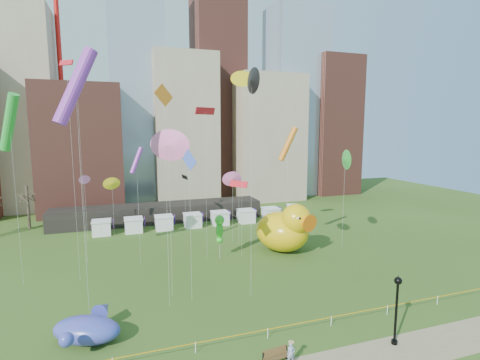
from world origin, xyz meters
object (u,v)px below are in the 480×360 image
object	(u,v)px
seahorse_green	(220,227)
woman	(291,353)
small_duck	(281,233)
lamppost	(397,303)
seahorse_purple	(277,221)
box_truck	(293,213)
park_bench	(276,356)
whale_inflatable	(88,328)
big_duck	(285,229)

from	to	relation	value
seahorse_green	woman	size ratio (longest dim) A/B	3.61
small_duck	lamppost	xyz separation A→B (m)	(-2.90, -27.50, 2.16)
seahorse_purple	woman	world-z (taller)	seahorse_purple
box_truck	woman	world-z (taller)	box_truck
park_bench	seahorse_purple	bearing A→B (deg)	57.98
seahorse_purple	box_truck	bearing A→B (deg)	50.14
small_duck	park_bench	distance (m)	29.56
seahorse_purple	whale_inflatable	xyz separation A→B (m)	(-25.02, -18.22, -2.31)
small_duck	box_truck	xyz separation A→B (m)	(8.07, 11.58, -0.06)
small_duck	seahorse_purple	size ratio (longest dim) A/B	0.81
seahorse_green	lamppost	bearing A→B (deg)	-56.86
park_bench	small_duck	bearing A→B (deg)	56.93
park_bench	box_truck	size ratio (longest dim) A/B	0.34
seahorse_green	seahorse_purple	xyz separation A→B (m)	(9.83, 3.34, -0.88)
big_duck	park_bench	size ratio (longest dim) A/B	4.72
seahorse_purple	box_truck	xyz separation A→B (m)	(9.10, 12.53, -2.13)
big_duck	woman	bearing A→B (deg)	-138.15
whale_inflatable	park_bench	xyz separation A→B (m)	(13.22, -7.46, -0.53)
whale_inflatable	seahorse_green	bearing A→B (deg)	68.78
big_duck	small_duck	world-z (taller)	big_duck
small_duck	park_bench	size ratio (longest dim) A/B	1.78
small_duck	park_bench	xyz separation A→B (m)	(-12.82, -26.63, -0.77)
small_duck	woman	distance (m)	29.55
seahorse_purple	small_duck	bearing A→B (deg)	38.77
small_duck	box_truck	world-z (taller)	small_duck
big_duck	small_duck	distance (m)	5.11
whale_inflatable	park_bench	bearing A→B (deg)	-5.07
park_bench	lamppost	xyz separation A→B (m)	(9.92, -0.87, 2.92)
park_bench	box_truck	bearing A→B (deg)	53.97
whale_inflatable	park_bench	world-z (taller)	whale_inflatable
big_duck	box_truck	distance (m)	18.80
small_duck	box_truck	distance (m)	14.12
small_duck	seahorse_green	xyz separation A→B (m)	(-10.85, -4.28, 2.96)
small_duck	whale_inflatable	xyz separation A→B (m)	(-26.04, -19.17, -0.24)
seahorse_purple	woman	size ratio (longest dim) A/B	2.91
small_duck	park_bench	bearing A→B (deg)	-114.19
big_duck	whale_inflatable	size ratio (longest dim) A/B	1.49
lamppost	big_duck	bearing A→B (deg)	86.40
big_duck	box_truck	world-z (taller)	big_duck
seahorse_green	park_bench	world-z (taller)	seahorse_green
seahorse_purple	lamppost	world-z (taller)	lamppost
box_truck	woman	bearing A→B (deg)	-95.11
seahorse_purple	box_truck	world-z (taller)	seahorse_purple
whale_inflatable	box_truck	size ratio (longest dim) A/B	1.08
seahorse_green	whale_inflatable	distance (m)	21.51
seahorse_green	whale_inflatable	bearing A→B (deg)	-121.36
park_bench	box_truck	world-z (taller)	box_truck
small_duck	box_truck	size ratio (longest dim) A/B	0.61
small_duck	lamppost	world-z (taller)	lamppost
seahorse_green	seahorse_purple	distance (m)	10.41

